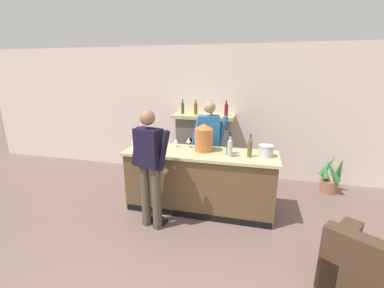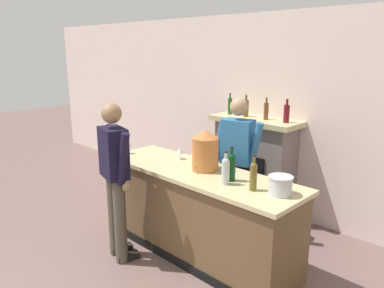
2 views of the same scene
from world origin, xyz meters
TOP-DOWN VIEW (x-y plane):
  - wall_back_panel at (0.00, 4.31)m, footprint 12.00×0.07m
  - bar_counter at (-0.14, 2.65)m, footprint 2.42×0.75m
  - fireplace_stone at (-0.37, 4.05)m, footprint 1.26×0.52m
  - armchair_black at (1.91, 1.41)m, footprint 1.07×1.07m
  - potted_plant_corner at (2.13, 3.87)m, footprint 0.41×0.44m
  - person_customer at (-0.70, 1.97)m, footprint 0.64×0.37m
  - person_bartender at (-0.11, 3.31)m, footprint 0.65×0.37m
  - copper_dispenser at (-0.10, 2.72)m, footprint 0.29×0.33m
  - ice_bucket_steel at (0.86, 2.67)m, footprint 0.23×0.23m
  - wine_bottle_rose_blush at (0.34, 2.53)m, footprint 0.08×0.08m
  - wine_bottle_cabernet_heavy at (0.32, 2.65)m, footprint 0.08×0.08m
  - wine_bottle_burgundy_dark at (0.63, 2.59)m, footprint 0.07×0.07m
  - wine_glass_front_right at (-0.59, 2.82)m, footprint 0.08×0.08m
  - wine_glass_mid_counter at (-0.38, 2.84)m, footprint 0.08×0.08m
  - wine_glass_near_bucket at (-1.23, 2.53)m, footprint 0.08×0.08m

SIDE VIEW (x-z plane):
  - armchair_black at x=1.91m, z-range -0.12..0.62m
  - potted_plant_corner at x=2.13m, z-range -0.07..0.65m
  - bar_counter at x=-0.14m, z-range 0.00..1.00m
  - fireplace_stone at x=-0.37m, z-range -0.14..1.52m
  - person_bartender at x=-0.11m, z-range 0.09..1.81m
  - person_customer at x=-0.70m, z-range 0.09..1.83m
  - ice_bucket_steel at x=0.86m, z-range 0.99..1.17m
  - wine_glass_front_right at x=-0.59m, z-range 1.02..1.17m
  - wine_glass_mid_counter at x=-0.38m, z-range 1.03..1.20m
  - wine_glass_near_bucket at x=-1.23m, z-range 1.03..1.21m
  - wine_bottle_rose_blush at x=0.34m, z-range 0.98..1.31m
  - wine_bottle_burgundy_dark at x=0.63m, z-range 0.97..1.32m
  - wine_bottle_cabernet_heavy at x=0.32m, z-range 0.97..1.32m
  - copper_dispenser at x=-0.10m, z-range 0.99..1.44m
  - wall_back_panel at x=0.00m, z-range 0.00..2.75m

